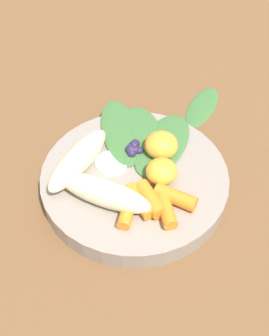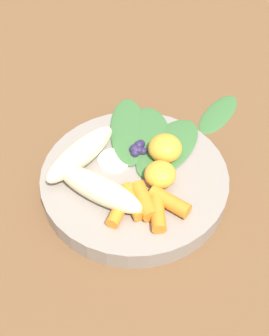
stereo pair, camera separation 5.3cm
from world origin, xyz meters
name	(u,v)px [view 1 (the left image)]	position (x,y,z in m)	size (l,w,h in m)	color
ground_plane	(134,187)	(0.00, 0.00, 0.00)	(2.40, 2.40, 0.00)	brown
bowl	(134,180)	(0.00, 0.00, 0.01)	(0.24, 0.24, 0.03)	gray
banana_peeled_left	(104,193)	(0.01, 0.06, 0.04)	(0.12, 0.03, 0.03)	beige
banana_peeled_right	(78,160)	(0.07, 0.03, 0.04)	(0.12, 0.03, 0.03)	beige
orange_segment_near	(161,145)	(-0.01, -0.05, 0.04)	(0.04, 0.04, 0.03)	#F4A833
orange_segment_far	(162,172)	(-0.03, -0.01, 0.04)	(0.04, 0.04, 0.03)	#F4A833
carrot_front	(129,206)	(-0.02, 0.05, 0.04)	(0.02, 0.02, 0.06)	orange
carrot_mid_left	(139,201)	(-0.03, 0.04, 0.04)	(0.02, 0.02, 0.05)	orange
carrot_mid_right	(150,199)	(-0.04, 0.03, 0.04)	(0.02, 0.02, 0.05)	orange
carrot_rear	(166,208)	(-0.06, 0.04, 0.04)	(0.02, 0.02, 0.05)	orange
carrot_small	(176,197)	(-0.07, 0.02, 0.04)	(0.02, 0.02, 0.05)	orange
blueberry_pile	(134,149)	(0.02, -0.03, 0.03)	(0.02, 0.03, 0.01)	#2D234C
coconut_shred_patch	(111,164)	(0.03, 0.00, 0.03)	(0.04, 0.04, 0.00)	white
kale_leaf_left	(163,144)	(-0.01, -0.06, 0.03)	(0.13, 0.06, 0.01)	#3D7038
kale_leaf_right	(140,133)	(0.03, -0.07, 0.03)	(0.11, 0.06, 0.01)	#3D7038
kale_leaf_rear	(120,131)	(0.05, -0.06, 0.03)	(0.14, 0.05, 0.01)	#3D7038
kale_leaf_stray	(202,105)	(-0.02, -0.20, 0.00)	(0.11, 0.04, 0.01)	#3D7038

